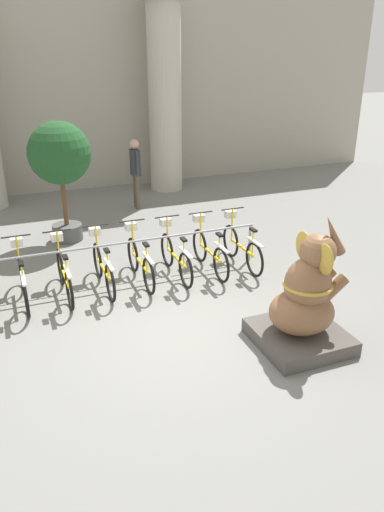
# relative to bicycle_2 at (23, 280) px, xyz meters

# --- Properties ---
(ground_plane) EXTENTS (60.00, 60.00, 0.00)m
(ground_plane) POSITION_rel_bicycle_2_xyz_m (2.04, -1.82, -0.40)
(ground_plane) COLOR slate
(building_facade) EXTENTS (20.00, 0.20, 6.00)m
(building_facade) POSITION_rel_bicycle_2_xyz_m (2.04, 6.78, 2.60)
(building_facade) COLOR #A39E8E
(building_facade) RESTS_ON ground_plane
(column_right) EXTENTS (1.16, 1.16, 5.16)m
(column_right) POSITION_rel_bicycle_2_xyz_m (4.50, 5.78, 2.22)
(column_right) COLOR #BCB7A8
(column_right) RESTS_ON ground_plane
(bike_rack) EXTENTS (5.99, 0.05, 0.77)m
(bike_rack) POSITION_rel_bicycle_2_xyz_m (1.35, 0.13, 0.24)
(bike_rack) COLOR gray
(bike_rack) RESTS_ON ground_plane
(bicycle_2) EXTENTS (0.48, 1.67, 1.03)m
(bicycle_2) POSITION_rel_bicycle_2_xyz_m (0.00, 0.00, 0.00)
(bicycle_2) COLOR black
(bicycle_2) RESTS_ON ground_plane
(bicycle_3) EXTENTS (0.48, 1.67, 1.03)m
(bicycle_3) POSITION_rel_bicycle_2_xyz_m (0.67, 0.00, 0.00)
(bicycle_3) COLOR black
(bicycle_3) RESTS_ON ground_plane
(bicycle_4) EXTENTS (0.48, 1.67, 1.03)m
(bicycle_4) POSITION_rel_bicycle_2_xyz_m (1.35, 0.03, 0.00)
(bicycle_4) COLOR black
(bicycle_4) RESTS_ON ground_plane
(bicycle_5) EXTENTS (0.48, 1.67, 1.03)m
(bicycle_5) POSITION_rel_bicycle_2_xyz_m (2.02, 0.05, 0.00)
(bicycle_5) COLOR black
(bicycle_5) RESTS_ON ground_plane
(bicycle_6) EXTENTS (0.48, 1.67, 1.03)m
(bicycle_6) POSITION_rel_bicycle_2_xyz_m (2.70, 0.03, 0.00)
(bicycle_6) COLOR black
(bicycle_6) RESTS_ON ground_plane
(bicycle_7) EXTENTS (0.48, 1.67, 1.03)m
(bicycle_7) POSITION_rel_bicycle_2_xyz_m (3.37, 0.02, 0.00)
(bicycle_7) COLOR black
(bicycle_7) RESTS_ON ground_plane
(bicycle_8) EXTENTS (0.48, 1.67, 1.03)m
(bicycle_8) POSITION_rel_bicycle_2_xyz_m (4.04, 0.01, 0.00)
(bicycle_8) COLOR black
(bicycle_8) RESTS_ON ground_plane
(elephant_statue) EXTENTS (1.23, 1.23, 1.95)m
(elephant_statue) POSITION_rel_bicycle_2_xyz_m (3.61, -2.79, 0.25)
(elephant_statue) COLOR #4C4742
(elephant_statue) RESTS_ON ground_plane
(person_pedestrian) EXTENTS (0.24, 0.47, 1.78)m
(person_pedestrian) POSITION_rel_bicycle_2_xyz_m (3.16, 4.28, 0.68)
(person_pedestrian) COLOR brown
(person_pedestrian) RESTS_ON ground_plane
(potted_tree) EXTENTS (1.30, 1.30, 2.57)m
(potted_tree) POSITION_rel_bicycle_2_xyz_m (1.12, 2.62, 1.40)
(potted_tree) COLOR #4C4C4C
(potted_tree) RESTS_ON ground_plane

